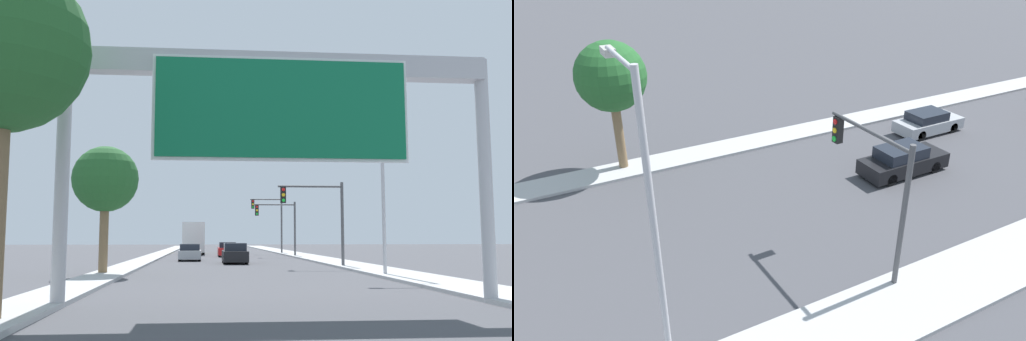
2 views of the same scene
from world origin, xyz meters
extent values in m
cube|color=#AEAEAE|center=(7.75, 60.00, 0.07)|extent=(3.00, 120.00, 0.15)
cube|color=#AEAEAE|center=(-7.25, 60.00, 0.07)|extent=(2.00, 120.00, 0.15)
cylinder|color=#B2B2B7|center=(-6.45, 18.00, 3.81)|extent=(0.41, 0.41, 7.63)
cylinder|color=#B2B2B7|center=(6.45, 18.00, 3.81)|extent=(0.41, 0.41, 7.63)
cube|color=#B2B2B7|center=(0.00, 18.00, 7.28)|extent=(12.90, 0.60, 0.70)
cube|color=white|center=(0.00, 17.70, 5.83)|extent=(7.74, 0.08, 3.19)
cube|color=#0F6B42|center=(0.00, 17.65, 5.83)|extent=(7.54, 0.16, 2.99)
cube|color=#A5A8AD|center=(-3.50, 49.82, 0.52)|extent=(1.84, 4.34, 0.69)
cube|color=#1E232D|center=(-3.50, 49.60, 1.13)|extent=(1.62, 2.26, 0.53)
cylinder|color=black|center=(-4.31, 51.17, 0.32)|extent=(0.22, 0.64, 0.64)
cylinder|color=black|center=(-2.69, 51.17, 0.32)|extent=(0.22, 0.64, 0.64)
cylinder|color=black|center=(-4.31, 48.47, 0.32)|extent=(0.22, 0.64, 0.64)
cylinder|color=black|center=(-2.69, 48.47, 0.32)|extent=(0.22, 0.64, 0.64)
cube|color=red|center=(0.00, 59.29, 0.54)|extent=(1.84, 4.58, 0.73)
cube|color=#1E232D|center=(0.00, 59.07, 1.18)|extent=(1.62, 2.38, 0.55)
cylinder|color=black|center=(-0.81, 60.72, 0.32)|extent=(0.22, 0.64, 0.64)
cylinder|color=black|center=(0.81, 60.72, 0.32)|extent=(0.22, 0.64, 0.64)
cylinder|color=black|center=(-0.81, 57.87, 0.32)|extent=(0.22, 0.64, 0.64)
cylinder|color=black|center=(0.81, 57.87, 0.32)|extent=(0.22, 0.64, 0.64)
cube|color=black|center=(0.00, 44.55, 0.56)|extent=(1.83, 4.78, 0.77)
cube|color=#1E232D|center=(0.00, 44.31, 1.24)|extent=(1.61, 2.49, 0.58)
cylinder|color=black|center=(-0.81, 46.03, 0.32)|extent=(0.22, 0.64, 0.64)
cylinder|color=black|center=(0.81, 46.03, 0.32)|extent=(0.22, 0.64, 0.64)
cylinder|color=black|center=(-0.81, 43.07, 0.32)|extent=(0.22, 0.64, 0.64)
cylinder|color=black|center=(0.81, 43.07, 0.32)|extent=(0.22, 0.64, 0.64)
cube|color=yellow|center=(-3.50, 70.78, 1.37)|extent=(2.26, 2.39, 2.14)
cube|color=silver|center=(-3.50, 66.51, 1.95)|extent=(2.45, 6.15, 3.29)
cylinder|color=black|center=(-4.59, 70.66, 0.50)|extent=(0.28, 1.00, 1.00)
cylinder|color=black|center=(-2.41, 70.66, 0.50)|extent=(0.28, 1.00, 1.00)
cylinder|color=black|center=(-4.59, 64.97, 0.50)|extent=(0.28, 1.00, 1.00)
cylinder|color=black|center=(-2.41, 64.97, 0.50)|extent=(0.28, 1.00, 1.00)
cylinder|color=#4C4C4F|center=(6.75, 38.00, 2.80)|extent=(0.20, 0.20, 5.60)
cylinder|color=#4C4C4F|center=(4.61, 38.00, 5.30)|extent=(4.27, 0.14, 0.14)
cube|color=black|center=(2.82, 38.00, 4.73)|extent=(0.35, 0.28, 1.05)
cylinder|color=red|center=(2.82, 37.84, 5.08)|extent=(0.22, 0.04, 0.22)
cylinder|color=yellow|center=(2.82, 37.84, 4.73)|extent=(0.22, 0.04, 0.22)
cylinder|color=green|center=(2.82, 37.84, 4.38)|extent=(0.22, 0.04, 0.22)
cylinder|color=#4C4C4F|center=(6.75, 58.00, 2.76)|extent=(0.20, 0.20, 5.51)
cylinder|color=#4C4C4F|center=(4.66, 58.00, 5.21)|extent=(4.18, 0.14, 0.14)
cube|color=black|center=(2.90, 58.00, 4.64)|extent=(0.35, 0.28, 1.05)
cylinder|color=red|center=(2.90, 57.84, 4.99)|extent=(0.22, 0.04, 0.22)
cylinder|color=yellow|center=(2.90, 57.84, 4.64)|extent=(0.22, 0.04, 0.22)
cylinder|color=green|center=(2.90, 57.84, 4.29)|extent=(0.22, 0.04, 0.22)
cylinder|color=#4C4C4F|center=(6.75, 68.00, 3.35)|extent=(0.20, 0.20, 6.69)
cylinder|color=#4C4C4F|center=(4.89, 68.00, 6.39)|extent=(3.71, 0.14, 0.14)
cube|color=black|center=(3.33, 68.00, 5.82)|extent=(0.35, 0.28, 1.05)
cylinder|color=red|center=(3.33, 67.84, 6.17)|extent=(0.22, 0.04, 0.22)
cylinder|color=yellow|center=(3.33, 67.84, 5.82)|extent=(0.22, 0.04, 0.22)
cylinder|color=green|center=(3.33, 67.84, 5.47)|extent=(0.22, 0.04, 0.22)
sphere|color=#235B28|center=(-7.17, 14.74, 6.56)|extent=(4.17, 4.17, 4.17)
cylinder|color=brown|center=(-7.59, 31.83, 2.53)|extent=(0.47, 0.47, 5.07)
sphere|color=#235B28|center=(-7.59, 31.83, 5.07)|extent=(3.52, 3.52, 3.52)
cylinder|color=#B2B2B7|center=(6.85, 29.54, 4.64)|extent=(0.18, 0.18, 9.28)
cylinder|color=#B2B2B7|center=(5.61, 29.54, 9.13)|extent=(2.48, 0.12, 0.12)
cube|color=#B2B2A8|center=(4.37, 29.54, 9.03)|extent=(0.60, 0.28, 0.20)
camera|label=1|loc=(-2.28, 1.01, 2.01)|focal=40.00mm
camera|label=2|loc=(17.14, 27.06, 11.95)|focal=35.00mm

